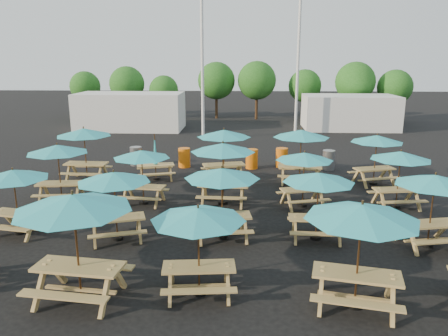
{
  "coord_description": "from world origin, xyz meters",
  "views": [
    {
      "loc": [
        0.77,
        -15.43,
        5.36
      ],
      "look_at": [
        0.0,
        1.5,
        1.1
      ],
      "focal_mm": 35.0,
      "sensor_mm": 36.0,
      "label": 1
    }
  ],
  "objects_px": {
    "waste_bin_4": "(329,160)",
    "waste_bin_0": "(136,156)",
    "picnic_unit_10": "(223,150)",
    "picnic_unit_18": "(401,158)",
    "picnic_unit_17": "(435,183)",
    "picnic_unit_1": "(13,177)",
    "picnic_unit_15": "(301,136)",
    "picnic_unit_13": "(319,181)",
    "waste_bin_1": "(184,158)",
    "waste_bin_2": "(252,159)",
    "picnic_unit_6": "(142,157)",
    "picnic_unit_5": "(114,180)",
    "picnic_unit_14": "(304,159)",
    "picnic_unit_19": "(377,141)",
    "picnic_unit_7": "(155,161)",
    "picnic_unit_11": "(224,136)",
    "picnic_unit_4": "(73,207)",
    "picnic_unit_12": "(362,217)",
    "waste_bin_3": "(282,158)",
    "picnic_unit_3": "(84,135)",
    "picnic_unit_2": "(57,152)",
    "picnic_unit_8": "(198,218)"
  },
  "relations": [
    {
      "from": "picnic_unit_4",
      "to": "picnic_unit_12",
      "type": "distance_m",
      "value": 6.19
    },
    {
      "from": "picnic_unit_8",
      "to": "picnic_unit_15",
      "type": "relative_size",
      "value": 0.88
    },
    {
      "from": "waste_bin_0",
      "to": "waste_bin_3",
      "type": "distance_m",
      "value": 7.46
    },
    {
      "from": "picnic_unit_10",
      "to": "picnic_unit_18",
      "type": "relative_size",
      "value": 1.03
    },
    {
      "from": "picnic_unit_13",
      "to": "waste_bin_1",
      "type": "bearing_deg",
      "value": 122.58
    },
    {
      "from": "picnic_unit_7",
      "to": "picnic_unit_15",
      "type": "relative_size",
      "value": 0.78
    },
    {
      "from": "picnic_unit_19",
      "to": "picnic_unit_7",
      "type": "bearing_deg",
      "value": 161.65
    },
    {
      "from": "picnic_unit_1",
      "to": "picnic_unit_18",
      "type": "bearing_deg",
      "value": 24.56
    },
    {
      "from": "picnic_unit_11",
      "to": "picnic_unit_18",
      "type": "xyz_separation_m",
      "value": [
        6.53,
        -3.3,
        -0.18
      ]
    },
    {
      "from": "picnic_unit_5",
      "to": "picnic_unit_13",
      "type": "relative_size",
      "value": 1.23
    },
    {
      "from": "picnic_unit_6",
      "to": "waste_bin_4",
      "type": "distance_m",
      "value": 9.86
    },
    {
      "from": "waste_bin_3",
      "to": "waste_bin_0",
      "type": "bearing_deg",
      "value": -179.93
    },
    {
      "from": "picnic_unit_1",
      "to": "picnic_unit_18",
      "type": "relative_size",
      "value": 1.02
    },
    {
      "from": "picnic_unit_3",
      "to": "waste_bin_1",
      "type": "distance_m",
      "value": 5.13
    },
    {
      "from": "waste_bin_4",
      "to": "picnic_unit_7",
      "type": "bearing_deg",
      "value": -164.93
    },
    {
      "from": "waste_bin_2",
      "to": "picnic_unit_6",
      "type": "bearing_deg",
      "value": -126.28
    },
    {
      "from": "picnic_unit_13",
      "to": "picnic_unit_15",
      "type": "height_order",
      "value": "picnic_unit_15"
    },
    {
      "from": "picnic_unit_7",
      "to": "picnic_unit_13",
      "type": "bearing_deg",
      "value": -61.88
    },
    {
      "from": "picnic_unit_3",
      "to": "picnic_unit_14",
      "type": "height_order",
      "value": "picnic_unit_3"
    },
    {
      "from": "picnic_unit_2",
      "to": "waste_bin_2",
      "type": "bearing_deg",
      "value": 30.83
    },
    {
      "from": "picnic_unit_1",
      "to": "waste_bin_4",
      "type": "distance_m",
      "value": 14.27
    },
    {
      "from": "picnic_unit_7",
      "to": "picnic_unit_19",
      "type": "bearing_deg",
      "value": -17.58
    },
    {
      "from": "waste_bin_2",
      "to": "waste_bin_3",
      "type": "distance_m",
      "value": 1.57
    },
    {
      "from": "picnic_unit_1",
      "to": "waste_bin_2",
      "type": "distance_m",
      "value": 11.59
    },
    {
      "from": "picnic_unit_3",
      "to": "waste_bin_4",
      "type": "distance_m",
      "value": 11.67
    },
    {
      "from": "picnic_unit_14",
      "to": "picnic_unit_11",
      "type": "bearing_deg",
      "value": 116.92
    },
    {
      "from": "picnic_unit_7",
      "to": "picnic_unit_13",
      "type": "height_order",
      "value": "picnic_unit_13"
    },
    {
      "from": "picnic_unit_1",
      "to": "waste_bin_4",
      "type": "xyz_separation_m",
      "value": [
        11.24,
        8.69,
        -1.35
      ]
    },
    {
      "from": "picnic_unit_5",
      "to": "waste_bin_3",
      "type": "xyz_separation_m",
      "value": [
        5.75,
        9.47,
        -1.4
      ]
    },
    {
      "from": "picnic_unit_12",
      "to": "picnic_unit_15",
      "type": "height_order",
      "value": "picnic_unit_12"
    },
    {
      "from": "waste_bin_4",
      "to": "picnic_unit_14",
      "type": "bearing_deg",
      "value": -109.4
    },
    {
      "from": "picnic_unit_18",
      "to": "waste_bin_4",
      "type": "distance_m",
      "value": 5.97
    },
    {
      "from": "picnic_unit_5",
      "to": "waste_bin_4",
      "type": "xyz_separation_m",
      "value": [
        8.02,
        9.02,
        -1.4
      ]
    },
    {
      "from": "picnic_unit_19",
      "to": "picnic_unit_5",
      "type": "bearing_deg",
      "value": -162.09
    },
    {
      "from": "picnic_unit_1",
      "to": "picnic_unit_10",
      "type": "bearing_deg",
      "value": 37.79
    },
    {
      "from": "picnic_unit_2",
      "to": "picnic_unit_7",
      "type": "bearing_deg",
      "value": 41.37
    },
    {
      "from": "picnic_unit_7",
      "to": "waste_bin_3",
      "type": "distance_m",
      "value": 6.5
    },
    {
      "from": "picnic_unit_19",
      "to": "picnic_unit_18",
      "type": "bearing_deg",
      "value": -107.09
    },
    {
      "from": "picnic_unit_15",
      "to": "picnic_unit_18",
      "type": "bearing_deg",
      "value": -37.92
    },
    {
      "from": "picnic_unit_5",
      "to": "waste_bin_3",
      "type": "distance_m",
      "value": 11.17
    },
    {
      "from": "picnic_unit_13",
      "to": "waste_bin_1",
      "type": "distance_m",
      "value": 10.43
    },
    {
      "from": "picnic_unit_6",
      "to": "picnic_unit_15",
      "type": "distance_m",
      "value": 6.99
    },
    {
      "from": "waste_bin_0",
      "to": "picnic_unit_6",
      "type": "bearing_deg",
      "value": -73.91
    },
    {
      "from": "picnic_unit_1",
      "to": "waste_bin_0",
      "type": "height_order",
      "value": "picnic_unit_1"
    },
    {
      "from": "picnic_unit_17",
      "to": "picnic_unit_7",
      "type": "bearing_deg",
      "value": 132.45
    },
    {
      "from": "picnic_unit_5",
      "to": "picnic_unit_14",
      "type": "height_order",
      "value": "picnic_unit_5"
    },
    {
      "from": "picnic_unit_10",
      "to": "picnic_unit_17",
      "type": "bearing_deg",
      "value": -27.23
    },
    {
      "from": "picnic_unit_8",
      "to": "picnic_unit_13",
      "type": "xyz_separation_m",
      "value": [
        3.23,
        3.35,
        -0.03
      ]
    },
    {
      "from": "waste_bin_4",
      "to": "waste_bin_0",
      "type": "bearing_deg",
      "value": 177.41
    },
    {
      "from": "picnic_unit_13",
      "to": "waste_bin_0",
      "type": "xyz_separation_m",
      "value": [
        -7.75,
        9.14,
        -1.37
      ]
    }
  ]
}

